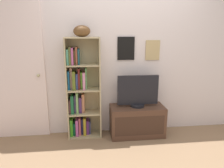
{
  "coord_description": "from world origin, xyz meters",
  "views": [
    {
      "loc": [
        -0.54,
        -2.16,
        1.63
      ],
      "look_at": [
        -0.2,
        0.85,
        0.87
      ],
      "focal_mm": 33.52,
      "sensor_mm": 36.0,
      "label": 1
    }
  ],
  "objects_px": {
    "bookshelf": "(80,92)",
    "television": "(138,92)",
    "door": "(17,73)",
    "football": "(82,31)",
    "tv_stand": "(137,121)"
  },
  "relations": [
    {
      "from": "football",
      "to": "television",
      "type": "relative_size",
      "value": 0.38
    },
    {
      "from": "tv_stand",
      "to": "television",
      "type": "xyz_separation_m",
      "value": [
        0.0,
        0.0,
        0.49
      ]
    },
    {
      "from": "bookshelf",
      "to": "door",
      "type": "height_order",
      "value": "door"
    },
    {
      "from": "tv_stand",
      "to": "door",
      "type": "relative_size",
      "value": 0.41
    },
    {
      "from": "tv_stand",
      "to": "television",
      "type": "relative_size",
      "value": 1.33
    },
    {
      "from": "football",
      "to": "door",
      "type": "xyz_separation_m",
      "value": [
        -0.99,
        0.11,
        -0.61
      ]
    },
    {
      "from": "football",
      "to": "bookshelf",
      "type": "bearing_deg",
      "value": 152.64
    },
    {
      "from": "door",
      "to": "television",
      "type": "bearing_deg",
      "value": -5.62
    },
    {
      "from": "bookshelf",
      "to": "television",
      "type": "bearing_deg",
      "value": -6.4
    },
    {
      "from": "television",
      "to": "bookshelf",
      "type": "bearing_deg",
      "value": 173.6
    },
    {
      "from": "bookshelf",
      "to": "television",
      "type": "relative_size",
      "value": 2.44
    },
    {
      "from": "bookshelf",
      "to": "tv_stand",
      "type": "xyz_separation_m",
      "value": [
        0.89,
        -0.1,
        -0.47
      ]
    },
    {
      "from": "television",
      "to": "door",
      "type": "bearing_deg",
      "value": 174.38
    },
    {
      "from": "television",
      "to": "door",
      "type": "relative_size",
      "value": 0.31
    },
    {
      "from": "television",
      "to": "door",
      "type": "height_order",
      "value": "door"
    }
  ]
}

